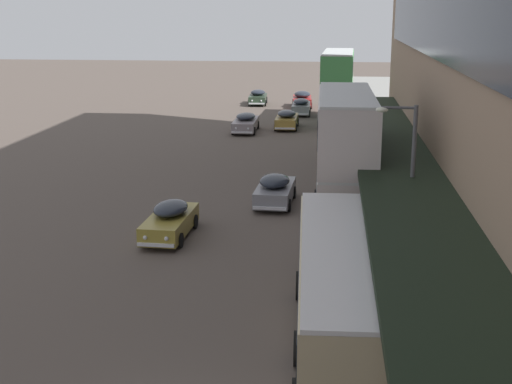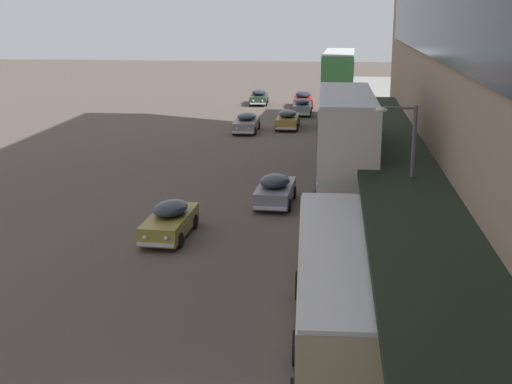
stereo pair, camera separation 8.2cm
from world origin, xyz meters
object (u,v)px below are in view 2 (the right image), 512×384
at_px(sedan_oncoming_rear, 303,99).
at_px(transit_bus_kerbside_front, 339,84).
at_px(sedan_lead_near, 302,107).
at_px(sedan_lead_mid, 259,97).
at_px(transit_bus_kerbside_far, 342,291).
at_px(street_lamp, 407,176).
at_px(sedan_far_back, 246,123).
at_px(sedan_second_mid, 288,119).
at_px(sedan_second_near, 275,190).
at_px(fire_hydrant, 395,218).
at_px(transit_bus_kerbside_rear, 345,157).
at_px(sedan_oncoming_front, 170,220).

bearing_deg(sedan_oncoming_rear, transit_bus_kerbside_front, -70.03).
xyz_separation_m(sedan_lead_near, sedan_lead_mid, (-4.77, 6.75, -0.01)).
height_order(transit_bus_kerbside_far, sedan_oncoming_rear, transit_bus_kerbside_far).
bearing_deg(street_lamp, sedan_far_back, 107.32).
height_order(sedan_lead_near, sedan_lead_mid, sedan_lead_near).
xyz_separation_m(transit_bus_kerbside_far, sedan_second_mid, (-4.11, 39.51, -1.15)).
distance_m(transit_bus_kerbside_far, sedan_second_mid, 39.74).
height_order(transit_bus_kerbside_front, sedan_far_back, transit_bus_kerbside_front).
distance_m(sedan_second_near, sedan_oncoming_rear, 36.72).
height_order(sedan_second_mid, fire_hydrant, sedan_second_mid).
bearing_deg(transit_bus_kerbside_far, sedan_oncoming_rear, 93.68).
xyz_separation_m(transit_bus_kerbside_rear, sedan_oncoming_front, (-7.57, -1.99, -2.57)).
relative_size(sedan_oncoming_rear, fire_hydrant, 6.41).
bearing_deg(street_lamp, sedan_second_mid, 101.10).
bearing_deg(street_lamp, transit_bus_kerbside_far, -109.78).
bearing_deg(street_lamp, sedan_lead_near, 97.82).
height_order(transit_bus_kerbside_front, sedan_second_mid, transit_bus_kerbside_front).
distance_m(sedan_second_near, fire_hydrant, 6.75).
bearing_deg(transit_bus_kerbside_rear, fire_hydrant, 6.30).
distance_m(transit_bus_kerbside_rear, sedan_oncoming_rear, 40.69).
bearing_deg(sedan_second_mid, sedan_far_back, -149.33).
distance_m(sedan_lead_mid, fire_hydrant, 43.17).
distance_m(transit_bus_kerbside_front, sedan_lead_near, 6.01).
relative_size(sedan_lead_near, sedan_second_near, 1.03).
bearing_deg(transit_bus_kerbside_far, sedan_lead_near, 93.93).
bearing_deg(sedan_second_near, sedan_far_back, 100.72).
relative_size(transit_bus_kerbside_far, sedan_second_near, 2.57).
height_order(sedan_oncoming_front, sedan_lead_mid, sedan_oncoming_front).
distance_m(sedan_lead_mid, sedan_oncoming_rear, 4.94).
xyz_separation_m(sedan_second_near, sedan_lead_mid, (-4.83, 38.37, -0.03)).
relative_size(transit_bus_kerbside_far, sedan_far_back, 2.31).
bearing_deg(sedan_lead_mid, transit_bus_kerbside_rear, -78.94).
bearing_deg(sedan_far_back, sedan_oncoming_front, -90.12).
height_order(transit_bus_kerbside_far, sedan_second_mid, transit_bus_kerbside_far).
relative_size(transit_bus_kerbside_rear, fire_hydrant, 13.21).
xyz_separation_m(sedan_oncoming_rear, street_lamp, (5.74, -46.06, 3.04)).
bearing_deg(sedan_oncoming_front, transit_bus_kerbside_rear, 14.72).
xyz_separation_m(transit_bus_kerbside_rear, street_lamp, (2.17, -5.61, 0.51)).
xyz_separation_m(transit_bus_kerbside_front, street_lamp, (2.32, -36.64, 0.53)).
bearing_deg(fire_hydrant, street_lamp, -92.04).
bearing_deg(sedan_oncoming_rear, sedan_second_mid, -93.15).
relative_size(transit_bus_kerbside_far, sedan_lead_near, 2.48).
bearing_deg(transit_bus_kerbside_far, fire_hydrant, 78.32).
xyz_separation_m(transit_bus_kerbside_front, transit_bus_kerbside_rear, (0.15, -31.04, 0.02)).
distance_m(transit_bus_kerbside_rear, sedan_second_near, 5.66).
distance_m(transit_bus_kerbside_rear, sedan_far_back, 26.65).
xyz_separation_m(sedan_second_mid, sedan_far_back, (-3.22, -1.91, -0.02)).
height_order(transit_bus_kerbside_far, sedan_oncoming_front, transit_bus_kerbside_far).
relative_size(sedan_second_mid, sedan_oncoming_rear, 1.04).
xyz_separation_m(sedan_second_mid, sedan_lead_mid, (-3.94, 14.76, -0.02)).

